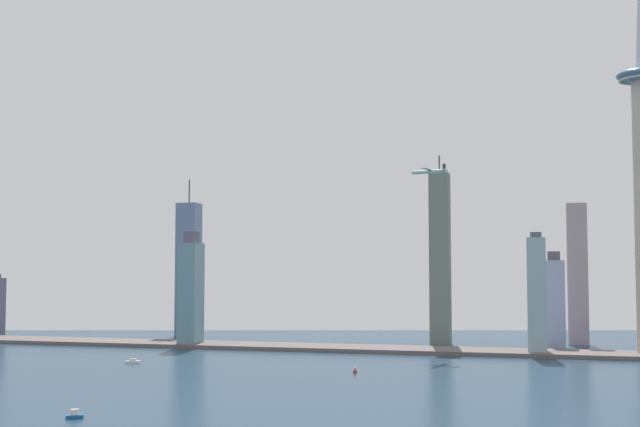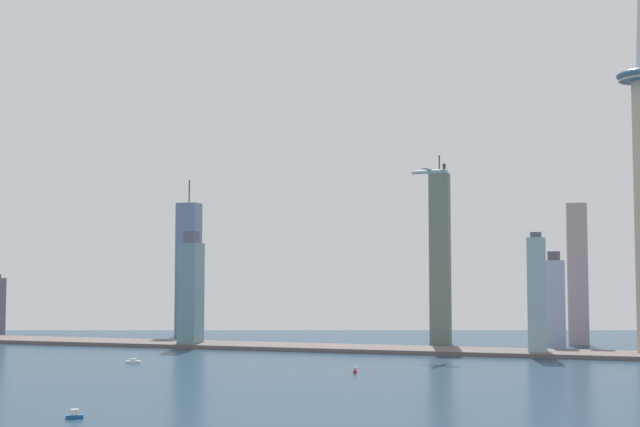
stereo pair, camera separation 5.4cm
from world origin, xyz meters
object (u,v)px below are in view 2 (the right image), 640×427
Objects in this scene: skyscraper_5 at (188,269)px; boat_0 at (75,415)px; boat_3 at (355,371)px; boat_1 at (133,361)px; skyscraper_6 at (191,292)px; airplane at (429,171)px; skyscraper_4 at (537,295)px; skyscraper_2 at (554,302)px; skyscraper_3 at (578,274)px; skyscraper_7 at (440,258)px.

skyscraper_5 reaches higher than boat_0.
boat_3 is at bearing -46.84° from skyscraper_5.
skyscraper_5 is 18.98× the size of boat_0.
skyscraper_6 is at bearing 84.41° from boat_1.
airplane is at bearing 158.80° from boat_3.
boat_3 is 0.21× the size of airplane.
skyscraper_4 reaches higher than boat_0.
skyscraper_2 is 400.52m from skyscraper_5.
skyscraper_2 is 176.61m from airplane.
boat_0 is at bearing -120.06° from skyscraper_3.
boat_1 is 1.68× the size of boat_3.
airplane is at bearing -18.91° from skyscraper_5.
skyscraper_2 reaches higher than boat_1.
skyscraper_6 reaches higher than skyscraper_4.
airplane is (140.10, 380.60, 165.56)m from boat_0.
skyscraper_5 is at bearing 94.29° from boat_1.
boat_3 is at bearing -144.34° from boat_0.
skyscraper_7 is at bearing 35.15° from boat_1.
skyscraper_6 is 146.90m from boat_1.
boat_0 reaches higher than boat_3.
skyscraper_5 is at bearing -4.59° from airplane.
boat_1 is (9.16, -137.33, -51.35)m from skyscraper_6.
skyscraper_4 is 437.49m from boat_0.
airplane is (232.47, 16.22, 114.54)m from skyscraper_6.
skyscraper_2 is at bearing -6.18° from skyscraper_7.
skyscraper_2 is at bearing -120.35° from skyscraper_3.
skyscraper_7 is at bearing 173.82° from skyscraper_2.
airplane is (-136.71, -97.75, 96.33)m from skyscraper_3.
skyscraper_3 is at bearing -130.12° from airplane.
skyscraper_2 is 7.47× the size of boat_1.
boat_0 is at bearing -107.59° from skyscraper_7.
skyscraper_4 is at bearing 130.00° from boat_3.
skyscraper_3 is 11.44× the size of boat_1.
skyscraper_3 is (24.01, 41.01, 27.25)m from skyscraper_2.
skyscraper_7 reaches higher than skyscraper_3.
skyscraper_4 is 0.61× the size of skyscraper_5.
boat_0 is 0.75× the size of boat_1.
boat_0 is (92.38, -364.38, -51.02)m from skyscraper_6.
boat_0 is at bearing -120.03° from skyscraper_2.
boat_3 is (186.94, -13.59, 0.14)m from boat_1.
skyscraper_5 is at bearing 163.43° from skyscraper_4.
boat_0 is 1.26× the size of boat_3.
skyscraper_4 is 150.03m from airplane.
skyscraper_4 is 11.66× the size of boat_0.
skyscraper_5 is 127.00m from skyscraper_6.
skyscraper_7 reaches higher than boat_1.
skyscraper_3 is at bearing 0.04° from skyscraper_5.
boat_3 is (-38.72, -235.83, -85.02)m from skyscraper_7.
skyscraper_6 is at bearing -179.90° from skyscraper_4.
boat_3 is (103.72, 213.46, -0.20)m from boat_0.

